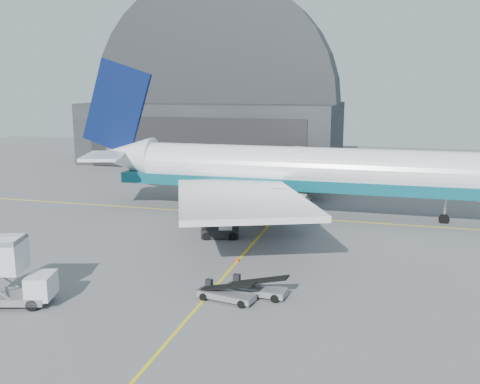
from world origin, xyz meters
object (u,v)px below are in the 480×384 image
(airliner, at_px, (285,170))
(belt_loader_b, at_px, (226,294))
(belt_loader_a, at_px, (256,289))
(catering_truck, at_px, (1,273))
(pushback_tug, at_px, (221,231))

(airliner, distance_m, belt_loader_b, 28.52)
(belt_loader_a, bearing_deg, airliner, 101.80)
(airliner, bearing_deg, belt_loader_b, -87.90)
(catering_truck, xyz_separation_m, pushback_tug, (9.96, 20.77, -1.69))
(pushback_tug, bearing_deg, belt_loader_a, -78.91)
(pushback_tug, relative_size, belt_loader_a, 0.89)
(airliner, relative_size, pushback_tug, 12.65)
(airliner, distance_m, belt_loader_a, 27.17)
(airliner, bearing_deg, pushback_tug, -109.32)
(airliner, distance_m, pushback_tug, 13.81)
(catering_truck, xyz_separation_m, belt_loader_a, (17.22, 6.45, -1.80))
(airliner, distance_m, catering_truck, 36.10)
(catering_truck, distance_m, belt_loader_b, 16.17)
(airliner, xyz_separation_m, catering_truck, (-14.26, -33.03, -3.00))
(belt_loader_a, bearing_deg, pushback_tug, 122.34)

